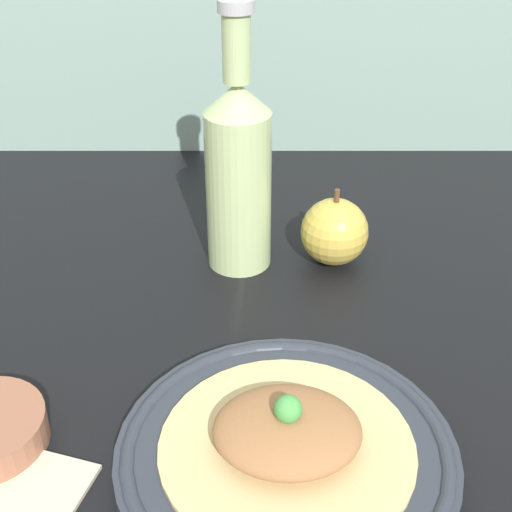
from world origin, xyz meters
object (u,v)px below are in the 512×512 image
Objects in this scene: plate at (284,454)px; plated_food at (285,435)px; cider_bottle at (235,170)px; apple at (331,232)px.

plate is 1.34× the size of plated_food.
plated_food is at bearing -81.84° from cider_bottle.
plate is 2.97× the size of apple.
plate is at bearing 90.00° from plated_food.
plate is 32.53cm from cider_bottle.
cider_bottle reaches higher than plate.
plated_food is at bearing -102.06° from apple.
plated_food is 2.21× the size of apple.
cider_bottle reaches higher than plated_food.
cider_bottle is 3.19× the size of apple.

